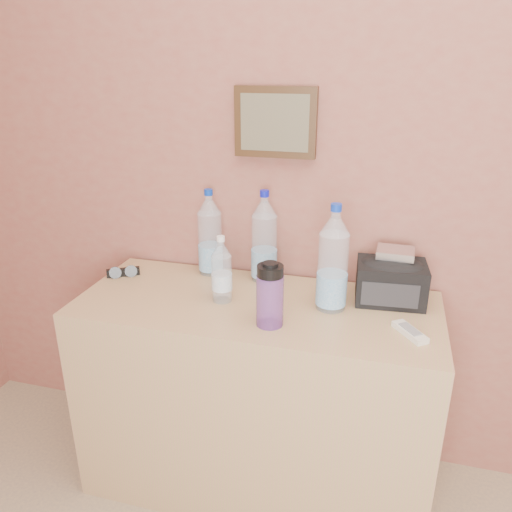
{
  "coord_description": "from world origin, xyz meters",
  "views": [
    {
      "loc": [
        -0.13,
        0.18,
        1.61
      ],
      "look_at": [
        -0.54,
        1.71,
        0.98
      ],
      "focal_mm": 35.0,
      "sensor_mm": 36.0,
      "label": 1
    }
  ],
  "objects_px": {
    "pet_small": "(222,273)",
    "ac_remote": "(410,332)",
    "toiletry_bag": "(391,280)",
    "foil_packet": "(395,253)",
    "pet_large_b": "(210,237)",
    "dresser": "(256,396)",
    "pet_large_d": "(333,264)",
    "nalgene_bottle": "(270,295)",
    "sunglasses": "(123,272)",
    "pet_large_c": "(264,241)"
  },
  "relations": [
    {
      "from": "pet_large_d",
      "to": "sunglasses",
      "type": "bearing_deg",
      "value": 176.2
    },
    {
      "from": "nalgene_bottle",
      "to": "pet_large_d",
      "type": "bearing_deg",
      "value": 43.93
    },
    {
      "from": "pet_small",
      "to": "foil_packet",
      "type": "relative_size",
      "value": 1.91
    },
    {
      "from": "pet_small",
      "to": "foil_packet",
      "type": "height_order",
      "value": "pet_small"
    },
    {
      "from": "sunglasses",
      "to": "pet_small",
      "type": "bearing_deg",
      "value": -42.61
    },
    {
      "from": "dresser",
      "to": "sunglasses",
      "type": "height_order",
      "value": "sunglasses"
    },
    {
      "from": "dresser",
      "to": "pet_large_d",
      "type": "xyz_separation_m",
      "value": [
        0.26,
        0.03,
        0.57
      ]
    },
    {
      "from": "dresser",
      "to": "pet_large_d",
      "type": "relative_size",
      "value": 3.43
    },
    {
      "from": "nalgene_bottle",
      "to": "ac_remote",
      "type": "distance_m",
      "value": 0.46
    },
    {
      "from": "pet_large_b",
      "to": "nalgene_bottle",
      "type": "height_order",
      "value": "pet_large_b"
    },
    {
      "from": "foil_packet",
      "to": "sunglasses",
      "type": "bearing_deg",
      "value": -175.61
    },
    {
      "from": "pet_large_c",
      "to": "nalgene_bottle",
      "type": "bearing_deg",
      "value": -72.72
    },
    {
      "from": "dresser",
      "to": "foil_packet",
      "type": "bearing_deg",
      "value": 20.0
    },
    {
      "from": "nalgene_bottle",
      "to": "foil_packet",
      "type": "bearing_deg",
      "value": 38.83
    },
    {
      "from": "pet_large_b",
      "to": "ac_remote",
      "type": "distance_m",
      "value": 0.84
    },
    {
      "from": "pet_large_c",
      "to": "pet_large_d",
      "type": "relative_size",
      "value": 0.95
    },
    {
      "from": "nalgene_bottle",
      "to": "pet_small",
      "type": "bearing_deg",
      "value": 148.66
    },
    {
      "from": "pet_large_c",
      "to": "pet_large_d",
      "type": "bearing_deg",
      "value": -31.76
    },
    {
      "from": "pet_large_c",
      "to": "nalgene_bottle",
      "type": "relative_size",
      "value": 1.64
    },
    {
      "from": "nalgene_bottle",
      "to": "ac_remote",
      "type": "bearing_deg",
      "value": 6.58
    },
    {
      "from": "dresser",
      "to": "pet_large_b",
      "type": "distance_m",
      "value": 0.64
    },
    {
      "from": "pet_small",
      "to": "nalgene_bottle",
      "type": "bearing_deg",
      "value": -31.34
    },
    {
      "from": "dresser",
      "to": "pet_small",
      "type": "relative_size",
      "value": 5.28
    },
    {
      "from": "toiletry_bag",
      "to": "foil_packet",
      "type": "height_order",
      "value": "foil_packet"
    },
    {
      "from": "dresser",
      "to": "toiletry_bag",
      "type": "distance_m",
      "value": 0.68
    },
    {
      "from": "pet_small",
      "to": "dresser",
      "type": "bearing_deg",
      "value": 5.36
    },
    {
      "from": "dresser",
      "to": "pet_large_c",
      "type": "distance_m",
      "value": 0.6
    },
    {
      "from": "pet_small",
      "to": "ac_remote",
      "type": "bearing_deg",
      "value": -6.55
    },
    {
      "from": "toiletry_bag",
      "to": "pet_large_c",
      "type": "bearing_deg",
      "value": 167.67
    },
    {
      "from": "dresser",
      "to": "ac_remote",
      "type": "relative_size",
      "value": 9.49
    },
    {
      "from": "pet_large_b",
      "to": "sunglasses",
      "type": "relative_size",
      "value": 2.68
    },
    {
      "from": "pet_small",
      "to": "sunglasses",
      "type": "distance_m",
      "value": 0.47
    },
    {
      "from": "foil_packet",
      "to": "ac_remote",
      "type": "bearing_deg",
      "value": -76.02
    },
    {
      "from": "pet_large_d",
      "to": "nalgene_bottle",
      "type": "bearing_deg",
      "value": -136.07
    },
    {
      "from": "dresser",
      "to": "pet_large_d",
      "type": "height_order",
      "value": "pet_large_d"
    },
    {
      "from": "pet_large_b",
      "to": "ac_remote",
      "type": "height_order",
      "value": "pet_large_b"
    },
    {
      "from": "dresser",
      "to": "ac_remote",
      "type": "bearing_deg",
      "value": -9.29
    },
    {
      "from": "pet_large_b",
      "to": "dresser",
      "type": "bearing_deg",
      "value": -41.05
    },
    {
      "from": "toiletry_bag",
      "to": "foil_packet",
      "type": "relative_size",
      "value": 1.87
    },
    {
      "from": "dresser",
      "to": "sunglasses",
      "type": "xyz_separation_m",
      "value": [
        -0.57,
        0.09,
        0.42
      ]
    },
    {
      "from": "sunglasses",
      "to": "foil_packet",
      "type": "relative_size",
      "value": 1.01
    },
    {
      "from": "pet_small",
      "to": "nalgene_bottle",
      "type": "xyz_separation_m",
      "value": [
        0.21,
        -0.13,
        -0.0
      ]
    },
    {
      "from": "pet_large_c",
      "to": "ac_remote",
      "type": "height_order",
      "value": "pet_large_c"
    },
    {
      "from": "dresser",
      "to": "toiletry_bag",
      "type": "height_order",
      "value": "toiletry_bag"
    },
    {
      "from": "dresser",
      "to": "ac_remote",
      "type": "distance_m",
      "value": 0.67
    },
    {
      "from": "pet_large_b",
      "to": "pet_small",
      "type": "height_order",
      "value": "pet_large_b"
    },
    {
      "from": "dresser",
      "to": "toiletry_bag",
      "type": "xyz_separation_m",
      "value": [
        0.46,
        0.14,
        0.48
      ]
    },
    {
      "from": "pet_large_c",
      "to": "sunglasses",
      "type": "bearing_deg",
      "value": -167.64
    },
    {
      "from": "pet_large_c",
      "to": "pet_small",
      "type": "bearing_deg",
      "value": -114.01
    },
    {
      "from": "pet_large_b",
      "to": "ac_remote",
      "type": "relative_size",
      "value": 2.54
    }
  ]
}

